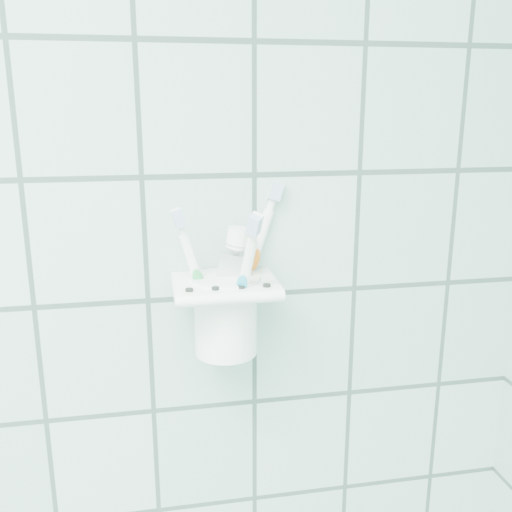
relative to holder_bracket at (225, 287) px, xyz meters
The scene contains 6 objects.
holder_bracket is the anchor object (origin of this frame).
cup 0.04m from the holder_bracket, 73.10° to the left, with size 0.09×0.09×0.10m.
toothbrush_pink 0.02m from the holder_bracket, 126.69° to the left, with size 0.05×0.02×0.19m.
toothbrush_blue 0.04m from the holder_bracket, 79.54° to the left, with size 0.07×0.04×0.22m.
toothbrush_orange 0.02m from the holder_bracket, 49.20° to the left, with size 0.04×0.08×0.20m.
toothpaste_tube 0.02m from the holder_bracket, 99.86° to the left, with size 0.06×0.04×0.16m.
Camera 1 is at (0.58, 0.48, 1.50)m, focal length 40.00 mm.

